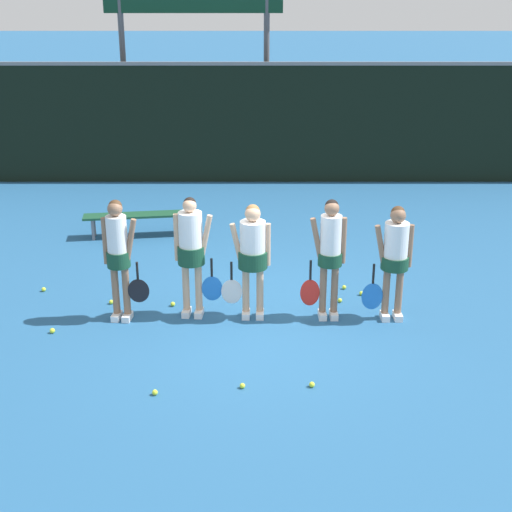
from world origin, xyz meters
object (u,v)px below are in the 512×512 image
(bench_courtside, at_px, (135,217))
(tennis_ball_3, at_px, (110,302))
(scoreboard, at_px, (192,2))
(player_1, at_px, (190,248))
(tennis_ball_1, at_px, (343,287))
(tennis_ball_4, at_px, (171,304))
(tennis_ball_0, at_px, (42,290))
(player_4, at_px, (393,254))
(tennis_ball_10, at_px, (311,384))
(tennis_ball_9, at_px, (360,293))
(tennis_ball_8, at_px, (241,386))
(player_0, at_px, (117,251))
(tennis_ball_6, at_px, (207,283))
(player_2, at_px, (251,252))
(tennis_ball_7, at_px, (51,331))
(tennis_ball_2, at_px, (338,300))
(tennis_ball_5, at_px, (154,392))
(player_3, at_px, (328,250))

(bench_courtside, relative_size, tennis_ball_3, 30.65)
(scoreboard, bearing_deg, player_1, -86.08)
(scoreboard, distance_m, tennis_ball_3, 9.09)
(tennis_ball_1, bearing_deg, tennis_ball_4, -166.34)
(tennis_ball_0, bearing_deg, player_4, -10.35)
(tennis_ball_10, bearing_deg, player_4, 56.17)
(tennis_ball_0, relative_size, tennis_ball_9, 1.01)
(scoreboard, height_order, tennis_ball_8, scoreboard)
(tennis_ball_4, relative_size, tennis_ball_9, 1.04)
(player_0, distance_m, tennis_ball_6, 1.93)
(player_4, distance_m, tennis_ball_6, 3.08)
(player_2, height_order, tennis_ball_7, player_2)
(bench_courtside, xyz_separation_m, tennis_ball_2, (3.51, -3.04, -0.34))
(player_0, bearing_deg, tennis_ball_4, 38.77)
(player_4, bearing_deg, tennis_ball_0, 168.57)
(bench_courtside, relative_size, player_0, 1.14)
(tennis_ball_1, distance_m, tennis_ball_5, 4.01)
(tennis_ball_10, bearing_deg, player_3, 79.34)
(tennis_ball_1, relative_size, tennis_ball_8, 1.00)
(player_1, bearing_deg, player_0, -167.99)
(tennis_ball_10, bearing_deg, tennis_ball_4, 129.76)
(tennis_ball_8, bearing_deg, tennis_ball_3, 130.05)
(scoreboard, xyz_separation_m, tennis_ball_7, (-1.30, -9.06, -4.05))
(tennis_ball_0, xyz_separation_m, tennis_ball_7, (0.52, -1.42, 0.00))
(tennis_ball_5, height_order, tennis_ball_8, tennis_ball_5)
(tennis_ball_7, bearing_deg, tennis_ball_6, 39.37)
(player_1, height_order, player_3, player_1)
(tennis_ball_3, relative_size, tennis_ball_6, 0.98)
(player_1, xyz_separation_m, tennis_ball_9, (2.52, 0.69, -1.00))
(player_0, relative_size, player_4, 1.06)
(bench_courtside, height_order, player_1, player_1)
(player_4, bearing_deg, player_3, 176.40)
(player_3, xyz_separation_m, tennis_ball_4, (-2.26, 0.36, -0.99))
(player_2, bearing_deg, tennis_ball_5, -116.64)
(tennis_ball_1, height_order, tennis_ball_8, same)
(tennis_ball_0, distance_m, tennis_ball_3, 1.23)
(player_3, xyz_separation_m, tennis_ball_2, (0.24, 0.50, -0.99))
(tennis_ball_4, xyz_separation_m, tennis_ball_8, (1.07, -2.30, -0.00))
(tennis_ball_0, relative_size, tennis_ball_6, 0.99)
(player_4, xyz_separation_m, tennis_ball_4, (-3.15, 0.40, -0.95))
(tennis_ball_2, distance_m, tennis_ball_8, 2.82)
(player_2, bearing_deg, tennis_ball_6, 123.39)
(player_1, relative_size, player_3, 1.01)
(bench_courtside, bearing_deg, tennis_ball_9, -43.66)
(tennis_ball_3, relative_size, tennis_ball_4, 0.95)
(player_3, height_order, tennis_ball_9, player_3)
(tennis_ball_0, bearing_deg, player_3, -11.94)
(player_2, relative_size, tennis_ball_3, 25.54)
(tennis_ball_2, bearing_deg, tennis_ball_6, 162.15)
(player_1, xyz_separation_m, player_3, (1.92, -0.07, -0.01))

